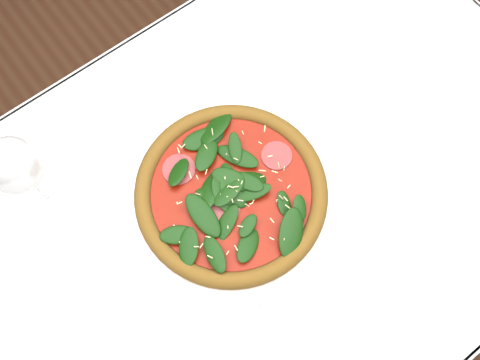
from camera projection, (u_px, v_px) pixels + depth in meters
ground at (248, 278)px, 1.61m from camera, size 6.00×6.00×0.00m
dining_table at (253, 218)px, 1.00m from camera, size 1.21×0.81×0.75m
plate at (231, 195)px, 0.90m from camera, size 0.37×0.37×0.02m
pizza at (231, 191)px, 0.88m from camera, size 0.35×0.35×0.04m
wine_glass at (15, 167)px, 0.78m from camera, size 0.08×0.08×0.20m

